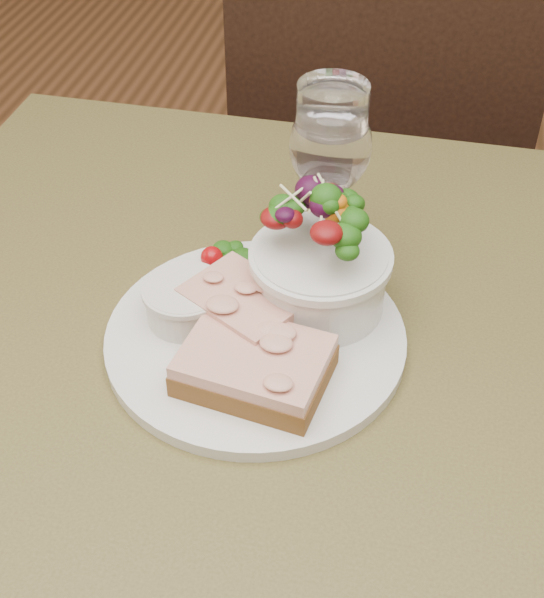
% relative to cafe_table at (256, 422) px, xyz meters
% --- Properties ---
extents(cafe_table, '(0.80, 0.80, 0.75)m').
position_rel_cafe_table_xyz_m(cafe_table, '(0.00, 0.00, 0.00)').
color(cafe_table, '#433A1D').
rests_on(cafe_table, ground).
extents(chair_far, '(0.44, 0.44, 0.90)m').
position_rel_cafe_table_xyz_m(chair_far, '(0.04, 0.69, -0.36)').
color(chair_far, black).
rests_on(chair_far, ground).
extents(dinner_plate, '(0.27, 0.27, 0.01)m').
position_rel_cafe_table_xyz_m(dinner_plate, '(-0.00, 0.01, 0.11)').
color(dinner_plate, silver).
rests_on(dinner_plate, cafe_table).
extents(sandwich_front, '(0.13, 0.10, 0.03)m').
position_rel_cafe_table_xyz_m(sandwich_front, '(0.01, -0.05, 0.13)').
color(sandwich_front, '#4B2914').
rests_on(sandwich_front, dinner_plate).
extents(sandwich_back, '(0.12, 0.11, 0.03)m').
position_rel_cafe_table_xyz_m(sandwich_back, '(-0.01, 0.01, 0.14)').
color(sandwich_back, '#4B2914').
rests_on(sandwich_back, dinner_plate).
extents(ramekin, '(0.07, 0.07, 0.04)m').
position_rel_cafe_table_xyz_m(ramekin, '(-0.07, 0.01, 0.13)').
color(ramekin, silver).
rests_on(ramekin, dinner_plate).
extents(salad_bowl, '(0.12, 0.12, 0.13)m').
position_rel_cafe_table_xyz_m(salad_bowl, '(0.05, 0.06, 0.17)').
color(salad_bowl, silver).
rests_on(salad_bowl, dinner_plate).
extents(garnish, '(0.05, 0.04, 0.02)m').
position_rel_cafe_table_xyz_m(garnish, '(-0.05, 0.10, 0.12)').
color(garnish, '#133609').
rests_on(garnish, dinner_plate).
extents(wine_glass, '(0.08, 0.08, 0.18)m').
position_rel_cafe_table_xyz_m(wine_glass, '(0.04, 0.14, 0.22)').
color(wine_glass, white).
rests_on(wine_glass, cafe_table).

